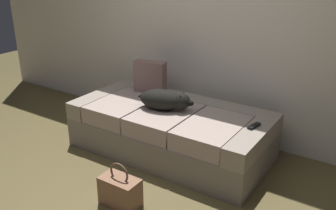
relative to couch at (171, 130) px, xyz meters
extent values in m
plane|color=brown|center=(0.00, -1.05, -0.23)|extent=(10.00, 10.00, 0.00)
cube|color=silver|center=(0.00, 0.67, 1.17)|extent=(6.40, 0.10, 2.80)
cube|color=gray|center=(0.00, 0.00, -0.08)|extent=(1.92, 0.94, 0.30)
cube|color=gray|center=(-0.86, 0.00, 0.15)|extent=(0.20, 0.94, 0.17)
cube|color=gray|center=(0.86, 0.00, 0.15)|extent=(0.20, 0.94, 0.17)
cube|color=gray|center=(0.00, 0.37, 0.15)|extent=(1.52, 0.20, 0.17)
cube|color=#AD998D|center=(-0.51, -0.10, 0.15)|extent=(0.49, 0.72, 0.17)
cube|color=#AD998D|center=(0.00, -0.10, 0.15)|extent=(0.49, 0.72, 0.17)
cube|color=#AD998D|center=(0.51, -0.10, 0.15)|extent=(0.49, 0.72, 0.17)
ellipsoid|color=black|center=(-0.07, -0.06, 0.33)|extent=(0.47, 0.34, 0.19)
sphere|color=black|center=(0.13, -0.01, 0.34)|extent=(0.16, 0.16, 0.16)
ellipsoid|color=black|center=(0.20, 0.01, 0.33)|extent=(0.10, 0.08, 0.06)
cone|color=black|center=(0.12, 0.03, 0.40)|extent=(0.04, 0.04, 0.05)
cone|color=black|center=(0.14, -0.05, 0.40)|extent=(0.04, 0.04, 0.05)
ellipsoid|color=black|center=(-0.26, -0.07, 0.34)|extent=(0.09, 0.17, 0.05)
cube|color=black|center=(0.84, 0.03, 0.25)|extent=(0.07, 0.16, 0.02)
cube|color=#7D5E58|center=(-0.44, 0.27, 0.41)|extent=(0.36, 0.18, 0.34)
cube|color=#8C6147|center=(0.14, -0.96, -0.11)|extent=(0.32, 0.18, 0.24)
torus|color=brown|center=(0.14, -0.96, 0.06)|extent=(0.18, 0.02, 0.18)
camera|label=1|loc=(1.82, -2.83, 1.63)|focal=40.13mm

